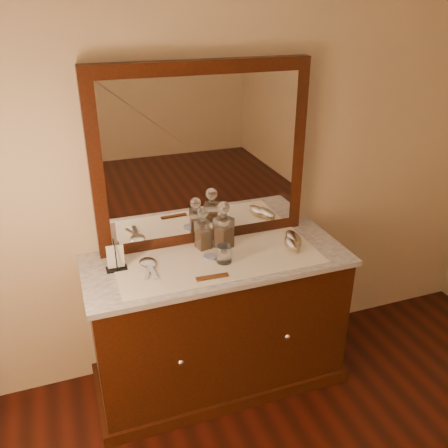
# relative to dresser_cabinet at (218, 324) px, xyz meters

# --- Properties ---
(dresser_cabinet) EXTENTS (1.40, 0.55, 0.82)m
(dresser_cabinet) POSITION_rel_dresser_cabinet_xyz_m (0.00, 0.00, 0.00)
(dresser_cabinet) COLOR black
(dresser_cabinet) RESTS_ON floor
(dresser_plinth) EXTENTS (1.46, 0.59, 0.08)m
(dresser_plinth) POSITION_rel_dresser_cabinet_xyz_m (0.00, 0.00, -0.37)
(dresser_plinth) COLOR black
(dresser_plinth) RESTS_ON floor
(knob_left) EXTENTS (0.04, 0.04, 0.04)m
(knob_left) POSITION_rel_dresser_cabinet_xyz_m (-0.30, -0.28, 0.04)
(knob_left) COLOR silver
(knob_left) RESTS_ON dresser_cabinet
(knob_right) EXTENTS (0.04, 0.04, 0.04)m
(knob_right) POSITION_rel_dresser_cabinet_xyz_m (0.30, -0.28, 0.04)
(knob_right) COLOR silver
(knob_right) RESTS_ON dresser_cabinet
(marble_top) EXTENTS (1.44, 0.59, 0.03)m
(marble_top) POSITION_rel_dresser_cabinet_xyz_m (0.00, 0.00, 0.42)
(marble_top) COLOR white
(marble_top) RESTS_ON dresser_cabinet
(mirror_frame) EXTENTS (1.20, 0.08, 1.00)m
(mirror_frame) POSITION_rel_dresser_cabinet_xyz_m (0.00, 0.25, 0.94)
(mirror_frame) COLOR black
(mirror_frame) RESTS_ON marble_top
(mirror_glass) EXTENTS (1.06, 0.01, 0.86)m
(mirror_glass) POSITION_rel_dresser_cabinet_xyz_m (0.00, 0.21, 0.94)
(mirror_glass) COLOR white
(mirror_glass) RESTS_ON marble_top
(lace_runner) EXTENTS (1.10, 0.45, 0.00)m
(lace_runner) POSITION_rel_dresser_cabinet_xyz_m (0.00, -0.02, 0.44)
(lace_runner) COLOR white
(lace_runner) RESTS_ON marble_top
(pin_dish) EXTENTS (0.09, 0.09, 0.01)m
(pin_dish) POSITION_rel_dresser_cabinet_xyz_m (-0.04, 0.01, 0.45)
(pin_dish) COLOR white
(pin_dish) RESTS_ON lace_runner
(comb) EXTENTS (0.17, 0.04, 0.01)m
(comb) POSITION_rel_dresser_cabinet_xyz_m (-0.09, -0.19, 0.45)
(comb) COLOR brown
(comb) RESTS_ON lace_runner
(napkin_rack) EXTENTS (0.11, 0.07, 0.16)m
(napkin_rack) POSITION_rel_dresser_cabinet_xyz_m (-0.53, 0.07, 0.50)
(napkin_rack) COLOR black
(napkin_rack) RESTS_ON marble_top
(decanter_left) EXTENTS (0.09, 0.09, 0.25)m
(decanter_left) POSITION_rel_dresser_cabinet_xyz_m (-0.04, 0.13, 0.54)
(decanter_left) COLOR #935415
(decanter_left) RESTS_ON lace_runner
(decanter_right) EXTENTS (0.11, 0.11, 0.28)m
(decanter_right) POSITION_rel_dresser_cabinet_xyz_m (0.07, 0.10, 0.55)
(decanter_right) COLOR #935415
(decanter_right) RESTS_ON lace_runner
(brush_near) EXTENTS (0.09, 0.17, 0.04)m
(brush_near) POSITION_rel_dresser_cabinet_xyz_m (0.43, -0.04, 0.47)
(brush_near) COLOR tan
(brush_near) RESTS_ON lace_runner
(brush_far) EXTENTS (0.10, 0.18, 0.05)m
(brush_far) POSITION_rel_dresser_cabinet_xyz_m (0.47, 0.02, 0.47)
(brush_far) COLOR tan
(brush_far) RESTS_ON lace_runner
(hand_mirror_outer) EXTENTS (0.09, 0.23, 0.02)m
(hand_mirror_outer) POSITION_rel_dresser_cabinet_xyz_m (-0.37, 0.04, 0.45)
(hand_mirror_outer) COLOR silver
(hand_mirror_outer) RESTS_ON lace_runner
(hand_mirror_inner) EXTENTS (0.11, 0.20, 0.02)m
(hand_mirror_inner) POSITION_rel_dresser_cabinet_xyz_m (-0.37, 0.02, 0.45)
(hand_mirror_inner) COLOR silver
(hand_mirror_inner) RESTS_ON lace_runner
(tumblers) EXTENTS (0.08, 0.08, 0.09)m
(tumblers) POSITION_rel_dresser_cabinet_xyz_m (0.02, -0.06, 0.49)
(tumblers) COLOR white
(tumblers) RESTS_ON lace_runner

